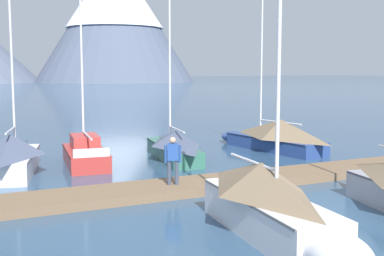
{
  "coord_description": "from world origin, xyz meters",
  "views": [
    {
      "loc": [
        -9.56,
        -11.43,
        4.27
      ],
      "look_at": [
        0.0,
        6.0,
        2.0
      ],
      "focal_mm": 46.81,
      "sensor_mm": 36.0,
      "label": 1
    }
  ],
  "objects_px": {
    "sailboat_mid_dock_port": "(84,152)",
    "sailboat_mid_dock_starboard": "(273,205)",
    "person_on_dock": "(173,158)",
    "sailboat_second_berth": "(13,154)",
    "sailboat_end_of_dock": "(274,135)",
    "sailboat_far_berth": "(172,145)"
  },
  "relations": [
    {
      "from": "sailboat_mid_dock_port",
      "to": "sailboat_mid_dock_starboard",
      "type": "xyz_separation_m",
      "value": [
        1.18,
        -12.5,
        0.35
      ]
    },
    {
      "from": "sailboat_mid_dock_starboard",
      "to": "person_on_dock",
      "type": "height_order",
      "value": "sailboat_mid_dock_starboard"
    },
    {
      "from": "sailboat_second_berth",
      "to": "sailboat_mid_dock_starboard",
      "type": "relative_size",
      "value": 0.95
    },
    {
      "from": "sailboat_end_of_dock",
      "to": "person_on_dock",
      "type": "height_order",
      "value": "sailboat_end_of_dock"
    },
    {
      "from": "sailboat_second_berth",
      "to": "sailboat_end_of_dock",
      "type": "xyz_separation_m",
      "value": [
        13.39,
        -0.42,
        0.01
      ]
    },
    {
      "from": "sailboat_mid_dock_starboard",
      "to": "sailboat_end_of_dock",
      "type": "xyz_separation_m",
      "value": [
        8.99,
        11.51,
        -0.08
      ]
    },
    {
      "from": "sailboat_far_berth",
      "to": "person_on_dock",
      "type": "relative_size",
      "value": 4.96
    },
    {
      "from": "sailboat_mid_dock_port",
      "to": "sailboat_end_of_dock",
      "type": "height_order",
      "value": "sailboat_end_of_dock"
    },
    {
      "from": "sailboat_mid_dock_port",
      "to": "sailboat_far_berth",
      "type": "distance_m",
      "value": 4.26
    },
    {
      "from": "sailboat_far_berth",
      "to": "person_on_dock",
      "type": "bearing_deg",
      "value": -116.4
    },
    {
      "from": "sailboat_mid_dock_starboard",
      "to": "sailboat_end_of_dock",
      "type": "distance_m",
      "value": 14.6
    },
    {
      "from": "sailboat_mid_dock_starboard",
      "to": "sailboat_far_berth",
      "type": "relative_size",
      "value": 1.07
    },
    {
      "from": "sailboat_mid_dock_starboard",
      "to": "person_on_dock",
      "type": "xyz_separation_m",
      "value": [
        -0.08,
        5.55,
        0.37
      ]
    },
    {
      "from": "sailboat_far_berth",
      "to": "sailboat_mid_dock_port",
      "type": "bearing_deg",
      "value": 170.63
    },
    {
      "from": "sailboat_mid_dock_starboard",
      "to": "person_on_dock",
      "type": "bearing_deg",
      "value": 90.86
    },
    {
      "from": "sailboat_mid_dock_starboard",
      "to": "sailboat_far_berth",
      "type": "xyz_separation_m",
      "value": [
        3.02,
        11.8,
        -0.2
      ]
    },
    {
      "from": "sailboat_end_of_dock",
      "to": "sailboat_mid_dock_starboard",
      "type": "bearing_deg",
      "value": -127.98
    },
    {
      "from": "sailboat_mid_dock_starboard",
      "to": "sailboat_mid_dock_port",
      "type": "bearing_deg",
      "value": 95.39
    },
    {
      "from": "sailboat_second_berth",
      "to": "sailboat_far_berth",
      "type": "distance_m",
      "value": 7.42
    },
    {
      "from": "sailboat_end_of_dock",
      "to": "person_on_dock",
      "type": "xyz_separation_m",
      "value": [
        -9.07,
        -5.96,
        0.45
      ]
    },
    {
      "from": "person_on_dock",
      "to": "sailboat_second_berth",
      "type": "bearing_deg",
      "value": 124.09
    },
    {
      "from": "sailboat_second_berth",
      "to": "sailboat_mid_dock_port",
      "type": "height_order",
      "value": "sailboat_second_berth"
    }
  ]
}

